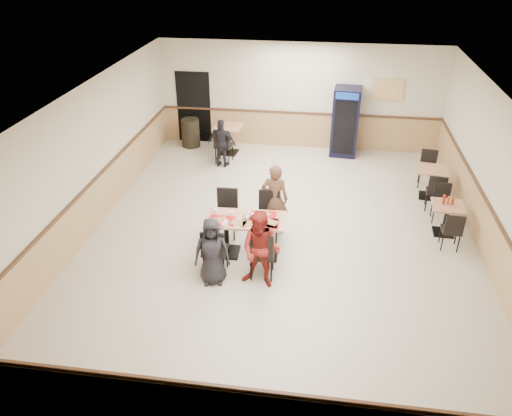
% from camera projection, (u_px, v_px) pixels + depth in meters
% --- Properties ---
extents(ground, '(10.00, 10.00, 0.00)m').
position_uv_depth(ground, '(281.00, 235.00, 10.51)').
color(ground, beige).
rests_on(ground, ground).
extents(room_shell, '(10.00, 10.00, 10.00)m').
position_uv_depth(room_shell, '(364.00, 166.00, 12.21)').
color(room_shell, silver).
rests_on(room_shell, ground).
extents(main_table, '(1.55, 0.82, 0.82)m').
position_uv_depth(main_table, '(246.00, 231.00, 9.65)').
color(main_table, black).
rests_on(main_table, ground).
extents(main_chairs, '(1.41, 1.83, 1.03)m').
position_uv_depth(main_chairs, '(243.00, 232.00, 9.66)').
color(main_chairs, black).
rests_on(main_chairs, ground).
extents(diner_woman_left, '(0.70, 0.52, 1.30)m').
position_uv_depth(diner_woman_left, '(212.00, 251.00, 8.84)').
color(diner_woman_left, black).
rests_on(diner_woman_left, ground).
extents(diner_woman_right, '(0.83, 0.71, 1.49)m').
position_uv_depth(diner_woman_right, '(261.00, 250.00, 8.71)').
color(diner_woman_right, maroon).
rests_on(diner_woman_right, ground).
extents(diner_man_opposite, '(0.58, 0.40, 1.54)m').
position_uv_depth(diner_man_opposite, '(275.00, 199.00, 10.29)').
color(diner_man_opposite, brown).
rests_on(diner_man_opposite, ground).
extents(lone_diner, '(0.80, 0.40, 1.31)m').
position_uv_depth(lone_diner, '(222.00, 143.00, 13.26)').
color(lone_diner, black).
rests_on(lone_diner, ground).
extents(tabletop_clutter, '(1.34, 0.79, 0.12)m').
position_uv_depth(tabletop_clutter, '(247.00, 220.00, 9.42)').
color(tabletop_clutter, red).
rests_on(tabletop_clutter, main_table).
extents(side_table_near, '(0.66, 0.66, 0.68)m').
position_uv_depth(side_table_near, '(446.00, 215.00, 10.37)').
color(side_table_near, black).
rests_on(side_table_near, ground).
extents(side_table_near_chair_south, '(0.42, 0.42, 0.86)m').
position_uv_depth(side_table_near_chair_south, '(451.00, 229.00, 9.91)').
color(side_table_near_chair_south, black).
rests_on(side_table_near_chair_south, ground).
extents(side_table_near_chair_north, '(0.42, 0.42, 0.86)m').
position_uv_depth(side_table_near_chair_north, '(442.00, 203.00, 10.85)').
color(side_table_near_chair_north, black).
rests_on(side_table_near_chair_north, ground).
extents(side_table_far, '(0.78, 0.78, 0.74)m').
position_uv_depth(side_table_far, '(432.00, 178.00, 11.78)').
color(side_table_far, black).
rests_on(side_table_far, ground).
extents(side_table_far_chair_south, '(0.49, 0.49, 0.93)m').
position_uv_depth(side_table_far_chair_south, '(436.00, 191.00, 11.29)').
color(side_table_far_chair_south, black).
rests_on(side_table_far_chair_south, ground).
extents(side_table_far_chair_north, '(0.49, 0.49, 0.93)m').
position_uv_depth(side_table_far_chair_north, '(428.00, 169.00, 12.30)').
color(side_table_far_chair_north, black).
rests_on(side_table_far_chair_north, ground).
extents(condiment_caddy, '(0.23, 0.06, 0.20)m').
position_uv_depth(condiment_caddy, '(447.00, 200.00, 10.26)').
color(condiment_caddy, '#A51F0B').
rests_on(condiment_caddy, side_table_near).
extents(back_table, '(0.84, 0.84, 0.81)m').
position_uv_depth(back_table, '(228.00, 135.00, 14.11)').
color(back_table, black).
rests_on(back_table, ground).
extents(back_table_chair_lone, '(0.53, 0.53, 1.03)m').
position_uv_depth(back_table_chair_lone, '(224.00, 145.00, 13.56)').
color(back_table_chair_lone, black).
rests_on(back_table_chair_lone, ground).
extents(pepsi_cooler, '(0.78, 0.78, 1.91)m').
position_uv_depth(pepsi_cooler, '(345.00, 122.00, 13.85)').
color(pepsi_cooler, black).
rests_on(pepsi_cooler, ground).
extents(trash_bin, '(0.53, 0.53, 0.83)m').
position_uv_depth(trash_bin, '(191.00, 133.00, 14.62)').
color(trash_bin, black).
rests_on(trash_bin, ground).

